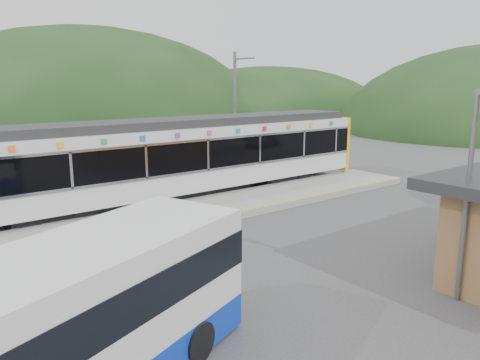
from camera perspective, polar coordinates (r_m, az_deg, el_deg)
ground at (r=16.30m, az=-1.75°, el=-7.39°), size 120.00×120.00×0.00m
hills at (r=23.99m, az=2.68°, el=-1.09°), size 146.00×149.00×26.00m
platform at (r=18.89m, az=-7.71°, el=-4.29°), size 26.00×3.20×0.30m
yellow_line at (r=17.78m, az=-5.60°, el=-4.75°), size 26.00×0.10×0.01m
train at (r=21.68m, az=-7.20°, el=3.00°), size 20.44×3.01×3.74m
catenary_mast_east at (r=26.49m, az=-0.56°, el=8.13°), size 0.18×1.80×7.00m
lamp_post at (r=12.32m, az=26.61°, el=0.19°), size 0.38×0.97×5.24m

